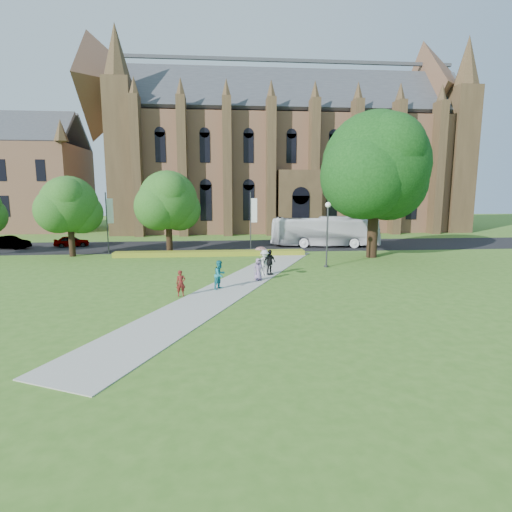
{
  "coord_description": "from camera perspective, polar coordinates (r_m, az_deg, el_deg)",
  "views": [
    {
      "loc": [
        -1.0,
        -24.67,
        6.05
      ],
      "look_at": [
        1.44,
        2.75,
        1.6
      ],
      "focal_mm": 28.0,
      "sensor_mm": 36.0,
      "label": 1
    }
  ],
  "objects": [
    {
      "name": "flower_hedge",
      "position": [
        38.33,
        -6.51,
        0.38
      ],
      "size": [
        18.0,
        1.4,
        0.45
      ],
      "primitive_type": "cube",
      "color": "#ADAA22",
      "rests_on": "ground"
    },
    {
      "name": "cathedral",
      "position": [
        65.7,
        4.75,
        15.21
      ],
      "size": [
        52.6,
        18.25,
        28.0
      ],
      "color": "brown",
      "rests_on": "ground"
    },
    {
      "name": "pedestrian_3",
      "position": [
        29.08,
        1.94,
        -0.9
      ],
      "size": [
        1.16,
        0.96,
        1.85
      ],
      "primitive_type": "imported",
      "rotation": [
        0.0,
        0.0,
        0.57
      ],
      "color": "black",
      "rests_on": "footpath"
    },
    {
      "name": "banner_pole_1",
      "position": [
        41.42,
        -20.38,
        4.93
      ],
      "size": [
        0.7,
        0.1,
        6.0
      ],
      "color": "#38383D",
      "rests_on": "ground"
    },
    {
      "name": "large_tree",
      "position": [
        38.4,
        16.71,
        12.26
      ],
      "size": [
        9.6,
        9.6,
        13.2
      ],
      "color": "#332114",
      "rests_on": "ground"
    },
    {
      "name": "banner_pole_0",
      "position": [
        40.09,
        -0.61,
        5.37
      ],
      "size": [
        0.7,
        0.1,
        6.0
      ],
      "color": "#38383D",
      "rests_on": "ground"
    },
    {
      "name": "parasol",
      "position": [
        27.24,
        0.7,
        0.44
      ],
      "size": [
        0.86,
        0.86,
        0.7
      ],
      "primitive_type": "imported",
      "rotation": [
        0.0,
        0.0,
        0.09
      ],
      "color": "#CD9098",
      "rests_on": "pedestrian_4"
    },
    {
      "name": "tour_coach",
      "position": [
        44.96,
        9.71,
        3.46
      ],
      "size": [
        12.15,
        4.4,
        3.31
      ],
      "primitive_type": "imported",
      "rotation": [
        0.0,
        0.0,
        1.43
      ],
      "color": "silver",
      "rests_on": "road"
    },
    {
      "name": "building_west",
      "position": [
        74.46,
        -31.95,
        10.25
      ],
      "size": [
        22.0,
        14.0,
        18.3
      ],
      "color": "brown",
      "rests_on": "ground"
    },
    {
      "name": "street_tree_1",
      "position": [
        39.5,
        -12.46,
        7.77
      ],
      "size": [
        5.6,
        5.6,
        8.05
      ],
      "color": "#332114",
      "rests_on": "ground"
    },
    {
      "name": "footpath",
      "position": [
        26.39,
        -2.77,
        -4.04
      ],
      "size": [
        15.58,
        28.54,
        0.04
      ],
      "primitive_type": "cube",
      "rotation": [
        0.0,
        0.0,
        -0.44
      ],
      "color": "#B2B2A8",
      "rests_on": "ground"
    },
    {
      "name": "pedestrian_2",
      "position": [
        28.89,
        1.24,
        -0.95
      ],
      "size": [
        1.35,
        1.03,
        1.86
      ],
      "primitive_type": "imported",
      "rotation": [
        0.0,
        0.0,
        0.32
      ],
      "color": "silver",
      "rests_on": "footpath"
    },
    {
      "name": "pedestrian_1",
      "position": [
        24.92,
        -5.19,
        -2.68
      ],
      "size": [
        1.09,
        1.11,
        1.81
      ],
      "primitive_type": "imported",
      "rotation": [
        0.0,
        0.0,
        0.87
      ],
      "color": "teal",
      "rests_on": "footpath"
    },
    {
      "name": "road",
      "position": [
        45.09,
        -3.76,
        1.46
      ],
      "size": [
        160.0,
        10.0,
        0.02
      ],
      "primitive_type": "cube",
      "color": "black",
      "rests_on": "ground"
    },
    {
      "name": "car_0",
      "position": [
        48.6,
        -24.84,
        1.93
      ],
      "size": [
        3.86,
        2.39,
        1.23
      ],
      "primitive_type": "imported",
      "rotation": [
        0.0,
        0.0,
        1.85
      ],
      "color": "gray",
      "rests_on": "road"
    },
    {
      "name": "car_1",
      "position": [
        49.88,
        -31.77,
        1.65
      ],
      "size": [
        4.34,
        2.23,
        1.36
      ],
      "primitive_type": "imported",
      "rotation": [
        0.0,
        0.0,
        1.37
      ],
      "color": "gray",
      "rests_on": "road"
    },
    {
      "name": "pedestrian_0",
      "position": [
        23.59,
        -10.7,
        -3.84
      ],
      "size": [
        0.62,
        0.49,
        1.52
      ],
      "primitive_type": "imported",
      "rotation": [
        0.0,
        0.0,
        0.24
      ],
      "color": "maroon",
      "rests_on": "footpath"
    },
    {
      "name": "streetlamp",
      "position": [
        32.43,
        10.17,
        4.16
      ],
      "size": [
        0.44,
        0.44,
        5.24
      ],
      "color": "#38383D",
      "rests_on": "ground"
    },
    {
      "name": "ground",
      "position": [
        25.43,
        -2.68,
        -4.6
      ],
      "size": [
        160.0,
        160.0,
        0.0
      ],
      "primitive_type": "plane",
      "color": "#3D6B20",
      "rests_on": "ground"
    },
    {
      "name": "pedestrian_4",
      "position": [
        27.31,
        0.34,
        -1.9
      ],
      "size": [
        0.87,
        0.73,
        1.52
      ],
      "primitive_type": "imported",
      "rotation": [
        0.0,
        0.0,
        0.38
      ],
      "color": "gray",
      "rests_on": "footpath"
    },
    {
      "name": "street_tree_0",
      "position": [
        41.15,
        -25.15,
        6.68
      ],
      "size": [
        5.2,
        5.2,
        7.5
      ],
      "color": "#332114",
      "rests_on": "ground"
    }
  ]
}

